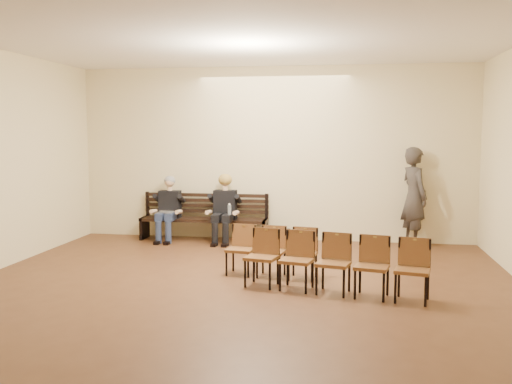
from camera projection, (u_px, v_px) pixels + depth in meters
ground at (219, 316)px, 6.81m from camera, size 10.00×10.00×0.00m
room_walls at (232, 105)px, 7.32m from camera, size 8.02×10.01×3.51m
bench at (204, 229)px, 11.57m from camera, size 2.60×0.90×0.45m
seated_man at (169, 209)px, 11.52m from camera, size 0.52×0.73×1.26m
seated_woman at (224, 210)px, 11.34m from camera, size 0.55×0.76×1.28m
laptop at (166, 214)px, 11.41m from camera, size 0.35×0.30×0.22m
water_bottle at (229, 216)px, 11.08m from camera, size 0.08×0.08×0.23m
bag at (280, 236)px, 11.29m from camera, size 0.39×0.28×0.27m
passerby at (414, 189)px, 10.92m from camera, size 0.81×0.95×2.19m
chair_row_front at (271, 252)px, 8.63m from camera, size 1.42×0.60×0.77m
chair_row_back at (333, 264)px, 7.73m from camera, size 2.55×0.97×0.82m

